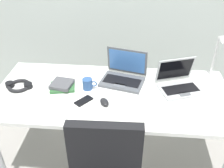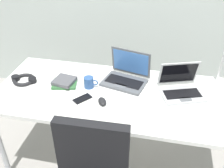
# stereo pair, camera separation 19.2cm
# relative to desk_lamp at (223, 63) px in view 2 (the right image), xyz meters

# --- Properties ---
(ground_plane) EXTENTS (12.00, 12.00, 0.00)m
(ground_plane) POSITION_rel_desk_lamp_xyz_m (-0.80, -0.28, -0.94)
(ground_plane) COLOR gray
(desk) EXTENTS (1.80, 0.80, 0.74)m
(desk) POSITION_rel_desk_lamp_xyz_m (-0.80, -0.28, -0.25)
(desk) COLOR white
(desk) RESTS_ON ground_plane
(desk_lamp) EXTENTS (0.12, 0.18, 0.40)m
(desk_lamp) POSITION_rel_desk_lamp_xyz_m (0.00, 0.00, 0.00)
(desk_lamp) COLOR white
(desk_lamp) RESTS_ON desk
(laptop_back_right) EXTENTS (0.37, 0.35, 0.23)m
(laptop_back_right) POSITION_rel_desk_lamp_xyz_m (-0.29, -0.17, -0.15)
(laptop_back_right) COLOR #B7BABC
(laptop_back_right) RESTS_ON desk
(laptop_front_right) EXTENTS (0.39, 0.34, 0.25)m
(laptop_front_right) POSITION_rel_desk_lamp_xyz_m (-0.72, -0.10, -0.15)
(laptop_front_right) COLOR #515459
(laptop_front_right) RESTS_ON desk
(computer_mouse) EXTENTS (0.09, 0.11, 0.03)m
(computer_mouse) POSITION_rel_desk_lamp_xyz_m (-0.84, -0.42, -0.18)
(computer_mouse) COLOR black
(computer_mouse) RESTS_ON desk
(cell_phone) EXTENTS (0.14, 0.15, 0.01)m
(cell_phone) POSITION_rel_desk_lamp_xyz_m (-1.00, -0.40, -0.19)
(cell_phone) COLOR black
(cell_phone) RESTS_ON desk
(headphones) EXTENTS (0.21, 0.18, 0.04)m
(headphones) POSITION_rel_desk_lamp_xyz_m (-1.53, -0.27, -0.18)
(headphones) COLOR black
(headphones) RESTS_ON desk
(book_stack) EXTENTS (0.21, 0.19, 0.05)m
(book_stack) POSITION_rel_desk_lamp_xyz_m (-1.19, -0.24, -0.17)
(book_stack) COLOR #336638
(book_stack) RESTS_ON desk
(coffee_mug) EXTENTS (0.11, 0.08, 0.09)m
(coffee_mug) POSITION_rel_desk_lamp_xyz_m (-0.99, -0.24, -0.15)
(coffee_mug) COLOR #2D518C
(coffee_mug) RESTS_ON desk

